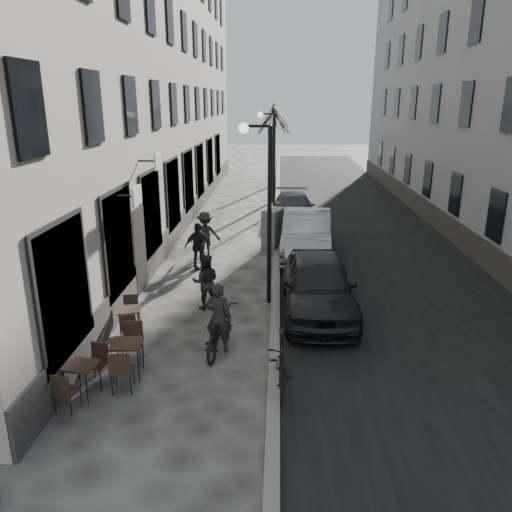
# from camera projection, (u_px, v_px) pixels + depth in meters

# --- Properties ---
(ground) EXTENTS (120.00, 120.00, 0.00)m
(ground) POSITION_uv_depth(u_px,v_px,m) (262.00, 433.00, 8.87)
(ground) COLOR #383533
(ground) RESTS_ON ground
(road) EXTENTS (7.30, 60.00, 0.00)m
(road) POSITION_uv_depth(u_px,v_px,m) (353.00, 223.00, 23.95)
(road) COLOR black
(road) RESTS_ON ground
(kerb) EXTENTS (0.25, 60.00, 0.12)m
(kerb) POSITION_uv_depth(u_px,v_px,m) (277.00, 221.00, 24.09)
(kerb) COLOR slate
(kerb) RESTS_ON ground
(building_left) EXTENTS (4.00, 35.00, 16.00)m
(building_left) POSITION_uv_depth(u_px,v_px,m) (142.00, 45.00, 22.46)
(building_left) COLOR #A09886
(building_left) RESTS_ON ground
(building_right) EXTENTS (4.00, 35.00, 16.00)m
(building_right) POSITION_uv_depth(u_px,v_px,m) (492.00, 44.00, 21.79)
(building_right) COLOR gray
(building_right) RESTS_ON ground
(streetlamp_near) EXTENTS (0.90, 0.28, 5.09)m
(streetlamp_near) POSITION_uv_depth(u_px,v_px,m) (263.00, 195.00, 13.65)
(streetlamp_near) COLOR black
(streetlamp_near) RESTS_ON ground
(streetlamp_far) EXTENTS (0.90, 0.28, 5.09)m
(streetlamp_far) POSITION_uv_depth(u_px,v_px,m) (271.00, 152.00, 25.09)
(streetlamp_far) COLOR black
(streetlamp_far) RESTS_ON ground
(tree_near) EXTENTS (2.40, 2.40, 5.70)m
(tree_near) POSITION_uv_depth(u_px,v_px,m) (273.00, 119.00, 27.50)
(tree_near) COLOR black
(tree_near) RESTS_ON ground
(tree_far) EXTENTS (2.40, 2.40, 5.70)m
(tree_far) POSITION_uv_depth(u_px,v_px,m) (274.00, 115.00, 33.21)
(tree_far) COLOR black
(tree_far) RESTS_ON ground
(bistro_set_a) EXTENTS (0.68, 1.46, 0.84)m
(bistro_set_a) POSITION_uv_depth(u_px,v_px,m) (82.00, 377.00, 9.84)
(bistro_set_a) COLOR #2F1F14
(bistro_set_a) RESTS_ON ground
(bistro_set_b) EXTENTS (0.70, 1.60, 0.93)m
(bistro_set_b) POSITION_uv_depth(u_px,v_px,m) (128.00, 356.00, 10.56)
(bistro_set_b) COLOR #2F1F14
(bistro_set_b) RESTS_ON ground
(bistro_set_c) EXTENTS (0.68, 1.42, 0.81)m
(bistro_set_c) POSITION_uv_depth(u_px,v_px,m) (130.00, 319.00, 12.49)
(bistro_set_c) COLOR #2F1F14
(bistro_set_c) RESTS_ON ground
(utility_cabinet) EXTENTS (0.95, 1.21, 1.60)m
(utility_cabinet) POSITION_uv_depth(u_px,v_px,m) (273.00, 229.00, 19.64)
(utility_cabinet) COLOR slate
(utility_cabinet) RESTS_ON ground
(bicycle) EXTENTS (0.97, 2.06, 1.04)m
(bicycle) POSITION_uv_depth(u_px,v_px,m) (219.00, 330.00, 11.63)
(bicycle) COLOR black
(bicycle) RESTS_ON ground
(cyclist_rider) EXTENTS (0.67, 0.49, 1.70)m
(cyclist_rider) POSITION_uv_depth(u_px,v_px,m) (218.00, 317.00, 11.53)
(cyclist_rider) COLOR black
(cyclist_rider) RESTS_ON ground
(pedestrian_near) EXTENTS (0.84, 0.69, 1.59)m
(pedestrian_near) POSITION_uv_depth(u_px,v_px,m) (206.00, 282.00, 13.94)
(pedestrian_near) COLOR black
(pedestrian_near) RESTS_ON ground
(pedestrian_mid) EXTENTS (1.16, 0.73, 1.72)m
(pedestrian_mid) POSITION_uv_depth(u_px,v_px,m) (206.00, 234.00, 18.65)
(pedestrian_mid) COLOR black
(pedestrian_mid) RESTS_ON ground
(pedestrian_far) EXTENTS (1.03, 0.85, 1.65)m
(pedestrian_far) POSITION_uv_depth(u_px,v_px,m) (198.00, 246.00, 17.25)
(pedestrian_far) COLOR black
(pedestrian_far) RESTS_ON ground
(car_near) EXTENTS (1.95, 4.78, 1.62)m
(car_near) POSITION_uv_depth(u_px,v_px,m) (318.00, 285.00, 13.67)
(car_near) COLOR black
(car_near) RESTS_ON ground
(car_mid) EXTENTS (2.08, 5.15, 1.66)m
(car_mid) POSITION_uv_depth(u_px,v_px,m) (306.00, 234.00, 18.82)
(car_mid) COLOR #9B9FA3
(car_mid) RESTS_ON ground
(car_far) EXTENTS (2.06, 4.74, 1.36)m
(car_far) POSITION_uv_depth(u_px,v_px,m) (294.00, 208.00, 23.99)
(car_far) COLOR #393B44
(car_far) RESTS_ON ground
(moped) EXTENTS (0.54, 1.85, 1.11)m
(moped) POSITION_uv_depth(u_px,v_px,m) (281.00, 362.00, 10.16)
(moped) COLOR black
(moped) RESTS_ON ground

